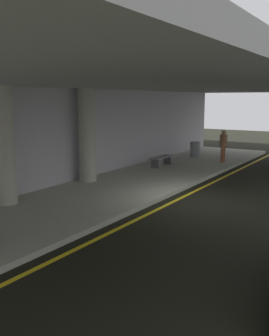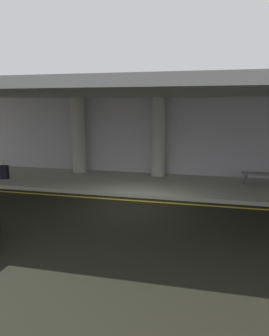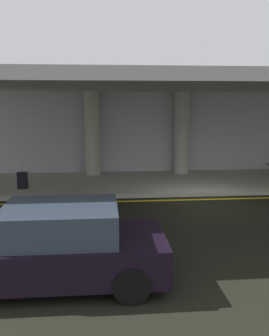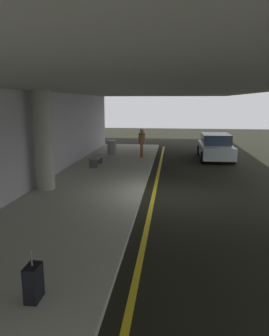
{
  "view_description": "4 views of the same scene",
  "coord_description": "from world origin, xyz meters",
  "px_view_note": "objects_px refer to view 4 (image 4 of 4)",
  "views": [
    {
      "loc": [
        -11.6,
        -5.01,
        3.4
      ],
      "look_at": [
        -1.01,
        1.82,
        1.11
      ],
      "focal_mm": 40.88,
      "sensor_mm": 36.0,
      "label": 1
    },
    {
      "loc": [
        2.97,
        -11.25,
        3.4
      ],
      "look_at": [
        -0.63,
        2.7,
        0.83
      ],
      "focal_mm": 37.14,
      "sensor_mm": 36.0,
      "label": 2
    },
    {
      "loc": [
        -3.54,
        -11.44,
        3.4
      ],
      "look_at": [
        -2.4,
        1.7,
        0.96
      ],
      "focal_mm": 38.87,
      "sensor_mm": 36.0,
      "label": 3
    },
    {
      "loc": [
        -11.05,
        -0.03,
        3.4
      ],
      "look_at": [
        -0.31,
        1.27,
        1.11
      ],
      "focal_mm": 33.66,
      "sensor_mm": 36.0,
      "label": 4
    }
  ],
  "objects_px": {
    "bench_metal": "(96,159)",
    "traveler_with_luggage": "(142,141)",
    "car_silver": "(215,147)",
    "suitcase_upright_primary": "(33,283)",
    "support_column_center": "(43,141)",
    "trash_bin_steel": "(112,147)"
  },
  "relations": [
    {
      "from": "support_column_center",
      "to": "car_silver",
      "type": "height_order",
      "value": "support_column_center"
    },
    {
      "from": "car_silver",
      "to": "bench_metal",
      "type": "distance_m",
      "value": 7.42
    },
    {
      "from": "car_silver",
      "to": "traveler_with_luggage",
      "type": "distance_m",
      "value": 4.48
    },
    {
      "from": "car_silver",
      "to": "trash_bin_steel",
      "type": "xyz_separation_m",
      "value": [
        0.17,
        6.39,
        -0.14
      ]
    },
    {
      "from": "car_silver",
      "to": "trash_bin_steel",
      "type": "distance_m",
      "value": 6.39
    },
    {
      "from": "car_silver",
      "to": "traveler_with_luggage",
      "type": "bearing_deg",
      "value": -75.69
    },
    {
      "from": "car_silver",
      "to": "suitcase_upright_primary",
      "type": "height_order",
      "value": "car_silver"
    },
    {
      "from": "support_column_center",
      "to": "trash_bin_steel",
      "type": "bearing_deg",
      "value": -6.27
    },
    {
      "from": "traveler_with_luggage",
      "to": "suitcase_upright_primary",
      "type": "distance_m",
      "value": 13.99
    },
    {
      "from": "support_column_center",
      "to": "bench_metal",
      "type": "distance_m",
      "value": 4.88
    },
    {
      "from": "traveler_with_luggage",
      "to": "suitcase_upright_primary",
      "type": "xyz_separation_m",
      "value": [
        -13.96,
        0.43,
        -0.65
      ]
    },
    {
      "from": "car_silver",
      "to": "suitcase_upright_primary",
      "type": "relative_size",
      "value": 4.56
    },
    {
      "from": "support_column_center",
      "to": "traveler_with_luggage",
      "type": "distance_m",
      "value": 7.98
    },
    {
      "from": "support_column_center",
      "to": "bench_metal",
      "type": "height_order",
      "value": "support_column_center"
    },
    {
      "from": "car_silver",
      "to": "traveler_with_luggage",
      "type": "relative_size",
      "value": 2.44
    },
    {
      "from": "traveler_with_luggage",
      "to": "bench_metal",
      "type": "xyz_separation_m",
      "value": [
        -2.81,
        2.09,
        -0.61
      ]
    },
    {
      "from": "car_silver",
      "to": "bench_metal",
      "type": "bearing_deg",
      "value": -56.99
    },
    {
      "from": "support_column_center",
      "to": "trash_bin_steel",
      "type": "xyz_separation_m",
      "value": [
        8.36,
        -0.92,
        -1.4
      ]
    },
    {
      "from": "suitcase_upright_primary",
      "to": "bench_metal",
      "type": "distance_m",
      "value": 11.28
    },
    {
      "from": "traveler_with_luggage",
      "to": "bench_metal",
      "type": "bearing_deg",
      "value": -170.97
    },
    {
      "from": "bench_metal",
      "to": "traveler_with_luggage",
      "type": "bearing_deg",
      "value": -36.63
    },
    {
      "from": "support_column_center",
      "to": "suitcase_upright_primary",
      "type": "height_order",
      "value": "support_column_center"
    }
  ]
}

